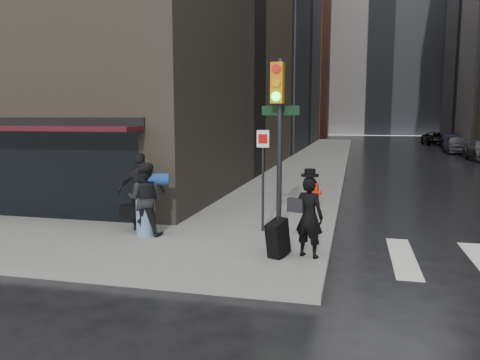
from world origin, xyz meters
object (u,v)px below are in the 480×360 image
object	(u,v)px
man_jeans	(145,199)
man_greycoat	(141,191)
parked_car_5	(451,141)
fire_hydrant	(315,195)
man_overcoat	(303,220)
traffic_light	(277,122)
parked_car_4	(456,144)
parked_car_6	(435,138)

from	to	relation	value
man_jeans	man_greycoat	distance (m)	0.59
man_greycoat	parked_car_5	bearing A→B (deg)	-127.19
parked_car_5	fire_hydrant	bearing A→B (deg)	-103.23
man_overcoat	traffic_light	size ratio (longest dim) A/B	0.44
man_greycoat	parked_car_4	size ratio (longest dim) A/B	0.45
fire_hydrant	parked_car_6	bearing A→B (deg)	76.26
parked_car_4	traffic_light	bearing A→B (deg)	-104.32
fire_hydrant	man_overcoat	bearing A→B (deg)	-87.77
parked_car_4	parked_car_6	size ratio (longest dim) A/B	0.88
man_jeans	parked_car_6	size ratio (longest dim) A/B	0.36
traffic_light	parked_car_6	world-z (taller)	traffic_light
traffic_light	parked_car_5	size ratio (longest dim) A/B	0.99
traffic_light	man_greycoat	bearing A→B (deg)	-164.97
traffic_light	man_jeans	bearing A→B (deg)	-155.26
parked_car_6	parked_car_5	bearing A→B (deg)	-89.24
parked_car_5	man_jeans	bearing A→B (deg)	-106.14
parked_car_6	parked_car_4	bearing A→B (deg)	-94.32
traffic_light	fire_hydrant	bearing A→B (deg)	89.28
parked_car_5	parked_car_6	world-z (taller)	parked_car_5
traffic_light	parked_car_6	distance (m)	44.43
traffic_light	parked_car_4	size ratio (longest dim) A/B	0.96
parked_car_4	parked_car_5	xyz separation A→B (m)	(0.74, 6.34, -0.05)
man_greycoat	fire_hydrant	bearing A→B (deg)	-148.78
man_overcoat	parked_car_6	xyz separation A→B (m)	(9.38, 44.98, -0.23)
man_jeans	fire_hydrant	world-z (taller)	man_jeans
parked_car_6	man_overcoat	bearing A→B (deg)	-104.53
man_greycoat	traffic_light	xyz separation A→B (m)	(3.31, 0.41, 1.70)
traffic_light	man_overcoat	bearing A→B (deg)	-57.22
traffic_light	fire_hydrant	size ratio (longest dim) A/B	5.52
parked_car_4	man_overcoat	bearing A→B (deg)	-102.05
man_overcoat	parked_car_4	size ratio (longest dim) A/B	0.42
man_overcoat	parked_car_6	distance (m)	45.94
man_greycoat	traffic_light	size ratio (longest dim) A/B	0.47
man_overcoat	parked_car_4	distance (m)	33.54
parked_car_6	man_jeans	bearing A→B (deg)	-109.41
parked_car_5	parked_car_6	distance (m)	6.35
parked_car_4	parked_car_5	size ratio (longest dim) A/B	1.03
man_overcoat	man_jeans	xyz separation A→B (m)	(-3.82, 0.88, 0.12)
man_jeans	parked_car_5	world-z (taller)	man_jeans
man_overcoat	parked_car_5	xyz separation A→B (m)	(9.77, 38.64, -0.22)
man_greycoat	parked_car_5	world-z (taller)	man_greycoat
man_greycoat	man_jeans	bearing A→B (deg)	106.63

